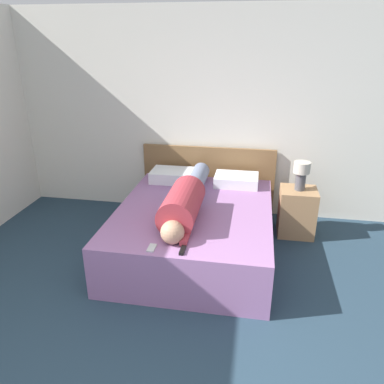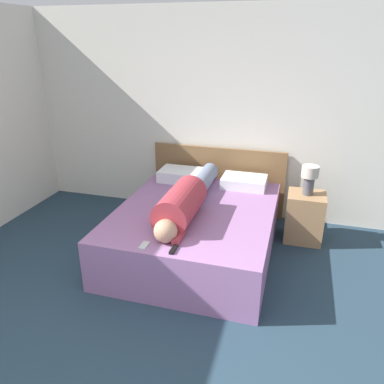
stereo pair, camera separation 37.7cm
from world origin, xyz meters
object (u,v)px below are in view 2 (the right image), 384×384
nightstand (304,217)px  person_lying (186,199)px  tv_remote (174,249)px  pillow_second (244,182)px  cell_phone (144,245)px  table_lamp (310,177)px  bed (196,230)px  pillow_near_headboard (182,175)px

nightstand → person_lying: person_lying is taller
nightstand → tv_remote: nightstand is taller
pillow_second → cell_phone: pillow_second is taller
table_lamp → pillow_second: 0.78m
bed → pillow_near_headboard: pillow_near_headboard is taller
bed → pillow_near_headboard: (-0.40, 0.77, 0.34)m
person_lying → pillow_second: person_lying is taller
bed → cell_phone: 0.95m
bed → person_lying: bearing=-117.6°
pillow_near_headboard → tv_remote: bearing=-74.8°
pillow_second → bed: bearing=-117.0°
nightstand → tv_remote: 1.87m
person_lying → pillow_near_headboard: size_ratio=3.25×
nightstand → person_lying: 1.48m
tv_remote → bed: bearing=93.0°
pillow_near_headboard → cell_phone: 1.66m
cell_phone → person_lying: bearing=78.1°
tv_remote → pillow_near_headboard: bearing=105.2°
bed → pillow_second: 0.93m
bed → person_lying: person_lying is taller
tv_remote → cell_phone: size_ratio=1.15×
table_lamp → person_lying: size_ratio=0.19×
bed → person_lying: size_ratio=1.10×
nightstand → person_lying: (-1.21, -0.76, 0.39)m
nightstand → cell_phone: nightstand is taller
table_lamp → cell_phone: 2.05m
pillow_second → table_lamp: bearing=-11.1°
table_lamp → bed: bearing=-151.2°
nightstand → pillow_second: size_ratio=1.09×
bed → pillow_near_headboard: size_ratio=3.58×
pillow_second → cell_phone: 1.76m
person_lying → tv_remote: 0.77m
bed → pillow_second: size_ratio=3.77×
cell_phone → pillow_second: bearing=69.4°
bed → pillow_near_headboard: 0.93m
nightstand → pillow_near_headboard: bearing=174.6°
nightstand → tv_remote: bearing=-126.1°
nightstand → person_lying: size_ratio=0.32×
pillow_second → tv_remote: (-0.35, -1.65, -0.05)m
nightstand → table_lamp: bearing=0.0°
cell_phone → table_lamp: bearing=47.7°
table_lamp → tv_remote: table_lamp is taller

